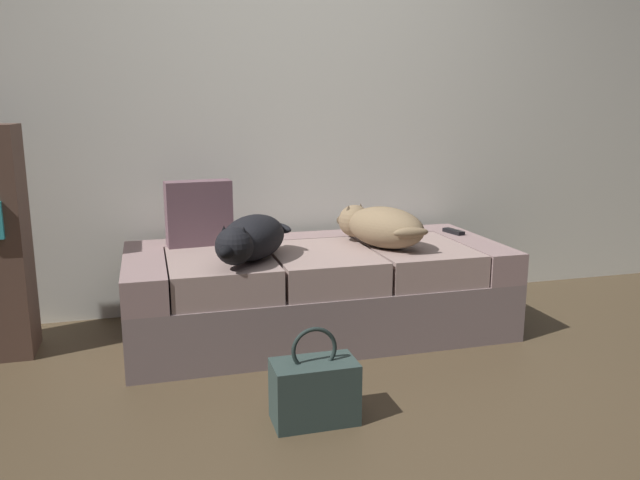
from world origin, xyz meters
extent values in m
plane|color=#493A27|center=(0.00, 0.00, 0.00)|extent=(10.00, 10.00, 0.00)
cube|color=silver|center=(0.00, 1.72, 1.40)|extent=(6.40, 0.10, 2.80)
cube|color=slate|center=(0.00, 1.14, 0.15)|extent=(1.95, 0.86, 0.30)
cube|color=gray|center=(-0.87, 1.14, 0.38)|extent=(0.20, 0.86, 0.16)
cube|color=gray|center=(0.87, 1.14, 0.38)|extent=(0.20, 0.86, 0.16)
cube|color=gray|center=(0.00, 1.48, 0.38)|extent=(1.55, 0.20, 0.16)
cube|color=gray|center=(-0.52, 1.04, 0.38)|extent=(0.50, 0.65, 0.16)
cube|color=gray|center=(0.00, 1.04, 0.38)|extent=(0.50, 0.65, 0.16)
cube|color=gray|center=(0.52, 1.04, 0.38)|extent=(0.50, 0.65, 0.16)
ellipsoid|color=black|center=(-0.36, 0.99, 0.57)|extent=(0.47, 0.53, 0.21)
sphere|color=black|center=(-0.48, 0.80, 0.57)|extent=(0.17, 0.17, 0.17)
ellipsoid|color=black|center=(-0.52, 0.74, 0.56)|extent=(0.11, 0.12, 0.06)
cone|color=black|center=(-0.44, 0.78, 0.64)|extent=(0.04, 0.04, 0.05)
cone|color=black|center=(-0.52, 0.83, 0.64)|extent=(0.04, 0.04, 0.05)
ellipsoid|color=black|center=(-0.20, 1.14, 0.58)|extent=(0.13, 0.18, 0.05)
ellipsoid|color=#7F684B|center=(0.34, 1.05, 0.57)|extent=(0.45, 0.53, 0.21)
sphere|color=#7F684B|center=(0.24, 1.25, 0.57)|extent=(0.17, 0.17, 0.17)
ellipsoid|color=#4C3E2D|center=(0.20, 1.32, 0.56)|extent=(0.10, 0.12, 0.06)
cone|color=#4C3E2D|center=(0.19, 1.22, 0.64)|extent=(0.04, 0.04, 0.05)
cone|color=#4C3E2D|center=(0.28, 1.27, 0.64)|extent=(0.04, 0.04, 0.05)
ellipsoid|color=#7F684B|center=(0.39, 0.84, 0.58)|extent=(0.18, 0.06, 0.05)
cube|color=black|center=(0.86, 1.29, 0.47)|extent=(0.07, 0.16, 0.02)
cube|color=#664A52|center=(-0.58, 1.38, 0.63)|extent=(0.35, 0.15, 0.34)
cube|color=#2C3B37|center=(-0.27, 0.21, 0.12)|extent=(0.32, 0.18, 0.24)
torus|color=#1E2927|center=(-0.27, 0.21, 0.29)|extent=(0.18, 0.02, 0.18)
camera|label=1|loc=(-0.84, -1.90, 1.18)|focal=34.96mm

